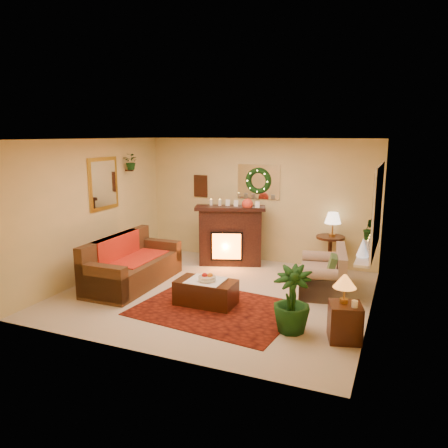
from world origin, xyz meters
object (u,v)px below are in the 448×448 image
at_px(sofa, 133,261).
at_px(end_table_square, 345,321).
at_px(loveseat, 323,267).
at_px(coffee_table, 206,292).
at_px(side_table_round, 330,256).
at_px(fireplace, 230,239).

relative_size(sofa, end_table_square, 4.04).
distance_m(sofa, loveseat, 3.36).
bearing_deg(end_table_square, coffee_table, 169.30).
relative_size(loveseat, side_table_round, 1.79).
xyz_separation_m(loveseat, end_table_square, (0.62, -1.79, -0.15)).
distance_m(sofa, fireplace, 2.17).
bearing_deg(coffee_table, sofa, 166.81).
xyz_separation_m(fireplace, coffee_table, (0.46, -2.21, -0.34)).
xyz_separation_m(loveseat, side_table_round, (-0.06, 1.12, -0.09)).
relative_size(sofa, loveseat, 1.58).
bearing_deg(sofa, fireplace, 57.09).
bearing_deg(side_table_round, coffee_table, -121.61).
height_order(sofa, side_table_round, sofa).
distance_m(loveseat, side_table_round, 1.13).
xyz_separation_m(end_table_square, coffee_table, (-2.21, 0.42, -0.06)).
bearing_deg(fireplace, end_table_square, -63.62).
relative_size(end_table_square, coffee_table, 0.53).
height_order(side_table_round, coffee_table, side_table_round).
xyz_separation_m(sofa, fireplace, (1.15, 1.84, 0.12)).
height_order(fireplace, side_table_round, fireplace).
distance_m(loveseat, end_table_square, 1.89).
height_order(fireplace, coffee_table, fireplace).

